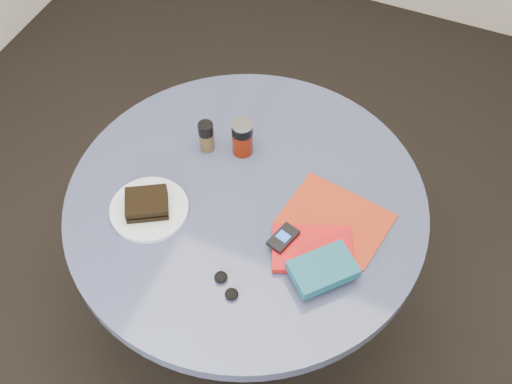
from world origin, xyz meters
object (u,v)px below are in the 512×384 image
at_px(magazine, 336,219).
at_px(mp3_player, 283,238).
at_px(table, 247,232).
at_px(pepper_grinder, 206,136).
at_px(soda_can, 242,138).
at_px(red_book, 312,249).
at_px(plate, 149,209).
at_px(headphones, 226,285).
at_px(sandwich, 147,204).
at_px(novel, 323,269).

distance_m(magazine, mp3_player, 0.16).
distance_m(table, pepper_grinder, 0.31).
relative_size(soda_can, red_book, 0.56).
distance_m(table, plate, 0.31).
distance_m(soda_can, mp3_player, 0.34).
height_order(red_book, headphones, red_book).
bearing_deg(soda_can, sandwich, -116.55).
bearing_deg(novel, table, 104.12).
bearing_deg(sandwich, headphones, -23.67).
distance_m(plate, headphones, 0.32).
distance_m(soda_can, magazine, 0.36).
distance_m(sandwich, red_book, 0.46).
relative_size(plate, pepper_grinder, 2.10).
relative_size(sandwich, mp3_player, 1.54).
relative_size(soda_can, novel, 0.72).
relative_size(pepper_grinder, magazine, 0.37).
xyz_separation_m(magazine, mp3_player, (-0.10, -0.13, 0.03)).
relative_size(plate, soda_can, 1.85).
xyz_separation_m(red_book, mp3_player, (-0.08, -0.01, 0.02)).
relative_size(table, pepper_grinder, 9.88).
distance_m(pepper_grinder, red_book, 0.46).
bearing_deg(novel, plate, 131.34).
height_order(table, sandwich, sandwich).
distance_m(pepper_grinder, mp3_player, 0.39).
height_order(plate, mp3_player, mp3_player).
bearing_deg(headphones, soda_can, 108.75).
xyz_separation_m(sandwich, soda_can, (0.15, 0.30, 0.02)).
xyz_separation_m(pepper_grinder, magazine, (0.43, -0.09, -0.05)).
height_order(table, mp3_player, mp3_player).
bearing_deg(magazine, plate, -150.74).
bearing_deg(pepper_grinder, novel, -30.97).
relative_size(magazine, headphones, 2.96).
relative_size(table, mp3_player, 10.68).
xyz_separation_m(sandwich, pepper_grinder, (0.05, 0.27, 0.02)).
height_order(soda_can, novel, soda_can).
bearing_deg(red_book, magazine, 56.37).
height_order(soda_can, red_book, soda_can).
relative_size(pepper_grinder, mp3_player, 1.08).
distance_m(mp3_player, headphones, 0.19).
height_order(plate, pepper_grinder, pepper_grinder).
xyz_separation_m(soda_can, red_book, (0.30, -0.24, -0.04)).
distance_m(pepper_grinder, magazine, 0.44).
relative_size(table, headphones, 10.86).
height_order(magazine, headphones, headphones).
height_order(novel, headphones, novel).
xyz_separation_m(table, magazine, (0.25, 0.03, 0.17)).
height_order(magazine, novel, novel).
bearing_deg(headphones, novel, 30.34).
height_order(sandwich, mp3_player, sandwich).
height_order(table, novel, novel).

